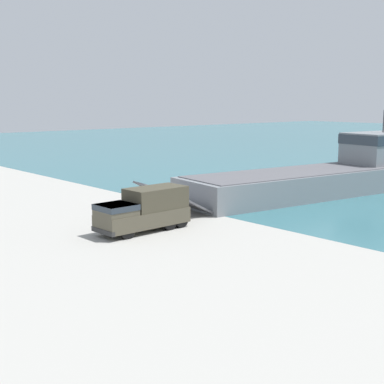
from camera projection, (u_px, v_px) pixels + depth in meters
ground_plane at (147, 218)px, 42.03m from camera, size 240.00×240.00×0.00m
landing_craft at (333, 172)px, 53.85m from camera, size 11.10×33.81×8.14m
military_truck at (144, 210)px, 37.55m from camera, size 2.59×6.94×3.00m
soldier_on_ramp at (128, 207)px, 40.98m from camera, size 0.50×0.46×1.82m
moored_boat_a at (383, 151)px, 93.70m from camera, size 4.78×5.83×1.57m
mooring_bollard at (152, 202)px, 46.13m from camera, size 0.34×0.34×0.78m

